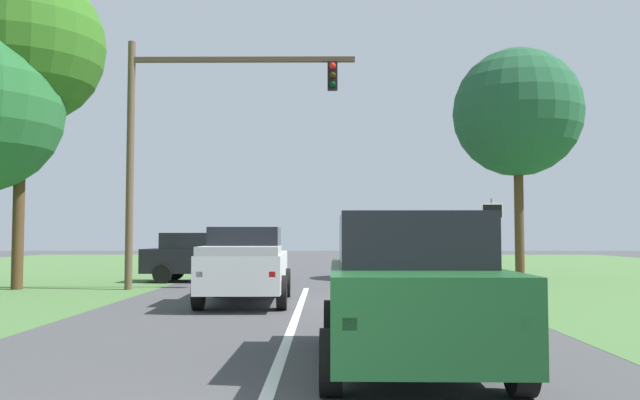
{
  "coord_description": "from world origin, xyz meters",
  "views": [
    {
      "loc": [
        0.63,
        -4.5,
        1.72
      ],
      "look_at": [
        0.47,
        13.82,
        2.71
      ],
      "focal_mm": 36.83,
      "sensor_mm": 36.0,
      "label": 1
    }
  ],
  "objects_px": {
    "traffic_light": "(188,126)",
    "oak_tree_right": "(517,113)",
    "crossing_suv_far": "(206,256)",
    "red_suv_near": "(408,287)",
    "extra_tree_1": "(23,46)",
    "pickup_truck_lead": "(246,265)",
    "keep_moving_sign": "(492,235)"
  },
  "relations": [
    {
      "from": "red_suv_near",
      "to": "crossing_suv_far",
      "type": "bearing_deg",
      "value": 109.45
    },
    {
      "from": "red_suv_near",
      "to": "extra_tree_1",
      "type": "distance_m",
      "value": 17.75
    },
    {
      "from": "pickup_truck_lead",
      "to": "oak_tree_right",
      "type": "bearing_deg",
      "value": 42.81
    },
    {
      "from": "keep_moving_sign",
      "to": "oak_tree_right",
      "type": "distance_m",
      "value": 9.28
    },
    {
      "from": "red_suv_near",
      "to": "traffic_light",
      "type": "relative_size",
      "value": 0.63
    },
    {
      "from": "pickup_truck_lead",
      "to": "crossing_suv_far",
      "type": "bearing_deg",
      "value": 107.46
    },
    {
      "from": "keep_moving_sign",
      "to": "oak_tree_right",
      "type": "xyz_separation_m",
      "value": [
        2.92,
        7.4,
        4.78
      ]
    },
    {
      "from": "keep_moving_sign",
      "to": "extra_tree_1",
      "type": "distance_m",
      "value": 15.95
    },
    {
      "from": "traffic_light",
      "to": "keep_moving_sign",
      "type": "height_order",
      "value": "traffic_light"
    },
    {
      "from": "pickup_truck_lead",
      "to": "crossing_suv_far",
      "type": "relative_size",
      "value": 1.14
    },
    {
      "from": "crossing_suv_far",
      "to": "red_suv_near",
      "type": "bearing_deg",
      "value": -70.55
    },
    {
      "from": "keep_moving_sign",
      "to": "crossing_suv_far",
      "type": "relative_size",
      "value": 0.59
    },
    {
      "from": "traffic_light",
      "to": "oak_tree_right",
      "type": "bearing_deg",
      "value": 21.25
    },
    {
      "from": "red_suv_near",
      "to": "traffic_light",
      "type": "distance_m",
      "value": 13.99
    },
    {
      "from": "pickup_truck_lead",
      "to": "keep_moving_sign",
      "type": "distance_m",
      "value": 6.82
    },
    {
      "from": "crossing_suv_far",
      "to": "extra_tree_1",
      "type": "height_order",
      "value": "extra_tree_1"
    },
    {
      "from": "red_suv_near",
      "to": "oak_tree_right",
      "type": "distance_m",
      "value": 18.81
    },
    {
      "from": "pickup_truck_lead",
      "to": "oak_tree_right",
      "type": "height_order",
      "value": "oak_tree_right"
    },
    {
      "from": "traffic_light",
      "to": "pickup_truck_lead",
      "type": "bearing_deg",
      "value": -60.06
    },
    {
      "from": "pickup_truck_lead",
      "to": "oak_tree_right",
      "type": "xyz_separation_m",
      "value": [
        9.55,
        8.84,
        5.54
      ]
    },
    {
      "from": "keep_moving_sign",
      "to": "crossing_suv_far",
      "type": "bearing_deg",
      "value": 144.89
    },
    {
      "from": "oak_tree_right",
      "to": "pickup_truck_lead",
      "type": "bearing_deg",
      "value": -137.19
    },
    {
      "from": "pickup_truck_lead",
      "to": "traffic_light",
      "type": "xyz_separation_m",
      "value": [
        -2.41,
        4.19,
        4.27
      ]
    },
    {
      "from": "pickup_truck_lead",
      "to": "extra_tree_1",
      "type": "distance_m",
      "value": 11.26
    },
    {
      "from": "red_suv_near",
      "to": "extra_tree_1",
      "type": "height_order",
      "value": "extra_tree_1"
    },
    {
      "from": "traffic_light",
      "to": "red_suv_near",
      "type": "bearing_deg",
      "value": -65.55
    },
    {
      "from": "extra_tree_1",
      "to": "oak_tree_right",
      "type": "bearing_deg",
      "value": 14.84
    },
    {
      "from": "red_suv_near",
      "to": "traffic_light",
      "type": "xyz_separation_m",
      "value": [
        -5.52,
        12.15,
        4.21
      ]
    },
    {
      "from": "traffic_light",
      "to": "crossing_suv_far",
      "type": "xyz_separation_m",
      "value": [
        -0.05,
        3.64,
        -4.3
      ]
    },
    {
      "from": "red_suv_near",
      "to": "traffic_light",
      "type": "height_order",
      "value": "traffic_light"
    },
    {
      "from": "extra_tree_1",
      "to": "traffic_light",
      "type": "bearing_deg",
      "value": -0.47
    },
    {
      "from": "oak_tree_right",
      "to": "crossing_suv_far",
      "type": "relative_size",
      "value": 1.95
    }
  ]
}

